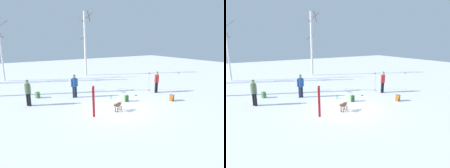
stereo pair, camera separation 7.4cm
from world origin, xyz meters
The scene contains 14 objects.
ground_plane centered at (0.00, 0.00, 0.00)m, with size 60.00×60.00×0.00m, color white.
person_0 centered at (-4.82, 3.45, 0.98)m, with size 0.34×0.45×1.72m.
person_1 centered at (-1.65, 3.69, 0.98)m, with size 0.52×0.34×1.72m.
person_2 centered at (4.41, 1.61, 0.98)m, with size 0.50×0.34×1.72m.
dog centered at (-0.47, -0.30, 0.39)m, with size 0.84×0.44×0.57m.
ski_pair_planted_0 centered at (-2.05, -0.34, 0.88)m, with size 0.14×0.07×1.76m.
ski_pair_lying_0 centered at (2.43, 1.75, 0.01)m, with size 1.21×1.55×0.05m.
ski_poles_0 centered at (4.35, 2.44, 0.79)m, with size 0.07×0.21×1.49m.
backpack_0 centered at (1.03, 0.97, 0.21)m, with size 0.28×0.31×0.44m.
backpack_1 centered at (3.80, -0.55, 0.21)m, with size 0.33×0.31×0.44m.
backpack_2 centered at (-4.01, 4.97, 0.21)m, with size 0.34×0.34×0.44m.
water_bottle_0 centered at (0.45, 2.02, 0.11)m, with size 0.07×0.07×0.24m.
birch_tree_3 centered at (-5.77, 12.89, 3.76)m, with size 1.44×1.31×7.29m.
birch_tree_4 centered at (2.70, 11.61, 3.83)m, with size 1.70×1.75×7.25m.
Camera 2 is at (-6.23, -9.33, 4.15)m, focal length 30.79 mm.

